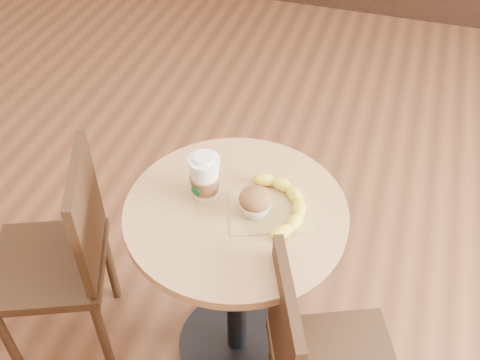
# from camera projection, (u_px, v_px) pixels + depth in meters

# --- Properties ---
(cafe_table) EXTENTS (0.66, 0.66, 0.75)m
(cafe_table) POSITION_uv_depth(u_px,v_px,m) (236.00, 259.00, 1.80)
(cafe_table) COLOR black
(cafe_table) RESTS_ON ground
(chair_left) EXTENTS (0.49, 0.49, 0.85)m
(chair_left) POSITION_uv_depth(u_px,v_px,m) (64.00, 255.00, 1.87)
(chair_left) COLOR #332012
(chair_left) RESTS_ON ground
(kraft_bag) EXTENTS (0.29, 0.25, 0.00)m
(kraft_bag) POSITION_uv_depth(u_px,v_px,m) (270.00, 211.00, 1.63)
(kraft_bag) COLOR tan
(kraft_bag) RESTS_ON cafe_table
(coffee_cup) EXTENTS (0.09, 0.10, 0.15)m
(coffee_cup) POSITION_uv_depth(u_px,v_px,m) (205.00, 179.00, 1.63)
(coffee_cup) COLOR silver
(coffee_cup) RESTS_ON cafe_table
(muffin) EXTENTS (0.10, 0.10, 0.09)m
(muffin) POSITION_uv_depth(u_px,v_px,m) (255.00, 202.00, 1.59)
(muffin) COLOR silver
(muffin) RESTS_ON kraft_bag
(banana) EXTENTS (0.29, 0.32, 0.04)m
(banana) POSITION_uv_depth(u_px,v_px,m) (277.00, 205.00, 1.62)
(banana) COLOR yellow
(banana) RESTS_ON kraft_bag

